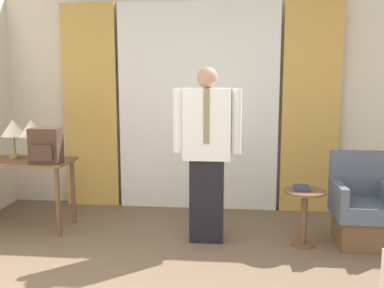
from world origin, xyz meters
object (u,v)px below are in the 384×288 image
table_lamp_right (31,129)px  book (302,188)px  backpack (46,146)px  armchair (361,210)px  side_table (304,208)px  desk (20,171)px  person (207,149)px  table_lamp_left (13,129)px

table_lamp_right → book: bearing=-5.9°
backpack → armchair: size_ratio=0.41×
backpack → side_table: backpack is taller
table_lamp_right → book: 2.97m
side_table → armchair: bearing=11.0°
backpack → side_table: 2.72m
desk → armchair: bearing=-1.7°
armchair → side_table: (-0.57, -0.11, 0.04)m
backpack → armchair: 3.29m
person → side_table: 1.12m
desk → person: bearing=-4.9°
side_table → table_lamp_left: bearing=174.0°
desk → table_lamp_left: table_lamp_left is taller
table_lamp_right → side_table: table_lamp_right is taller
desk → side_table: size_ratio=2.01×
table_lamp_right → table_lamp_left: bearing=180.0°
table_lamp_right → armchair: size_ratio=0.47×
desk → backpack: (0.39, -0.16, 0.31)m
side_table → backpack: bearing=178.7°
table_lamp_left → book: size_ratio=2.04×
table_lamp_left → book: bearing=-5.5°
table_lamp_left → person: person is taller
desk → person: (2.07, -0.18, 0.31)m
table_lamp_left → desk: bearing=-47.2°
table_lamp_right → backpack: (0.28, -0.27, -0.14)m
backpack → book: backpack is taller
backpack → armchair: bearing=0.9°
table_lamp_right → side_table: size_ratio=0.76×
table_lamp_right → backpack: table_lamp_right is taller
desk → table_lamp_right: table_lamp_right is taller
table_lamp_right → desk: bearing=-132.8°
person → backpack: bearing=179.2°
side_table → book: bearing=130.4°
desk → table_lamp_left: 0.48m
desk → side_table: bearing=-4.1°
side_table → book: size_ratio=2.69×
table_lamp_left → backpack: 0.58m
armchair → book: 0.65m
armchair → side_table: bearing=-169.0°
book → table_lamp_right: bearing=174.1°
backpack → person: person is taller
armchair → desk: bearing=178.3°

